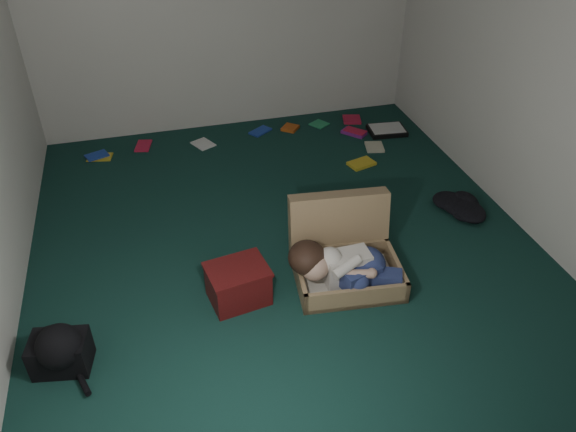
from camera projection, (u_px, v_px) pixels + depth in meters
name	position (u px, v px, depth m)	size (l,w,h in m)	color
floor	(283.00, 240.00, 4.62)	(4.50, 4.50, 0.00)	#12352E
wall_back	(225.00, 5.00, 5.63)	(4.50, 4.50, 0.00)	white
wall_front	(436.00, 324.00, 2.10)	(4.50, 4.50, 0.00)	white
wall_right	(534.00, 64.00, 4.29)	(4.50, 4.50, 0.00)	white
suitcase	(344.00, 253.00, 4.22)	(0.84, 0.82, 0.56)	#A08058
person	(343.00, 266.00, 4.03)	(0.81, 0.46, 0.35)	silver
maroon_bin	(238.00, 284.00, 3.98)	(0.47, 0.39, 0.29)	#521011
backpack	(60.00, 352.00, 3.49)	(0.43, 0.35, 0.26)	black
clothing_pile	(469.00, 203.00, 4.94)	(0.43, 0.35, 0.14)	black
paper_tray	(387.00, 130.00, 6.18)	(0.43, 0.34, 0.06)	black
book_scatter	(277.00, 139.00, 6.05)	(3.02, 1.22, 0.02)	yellow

